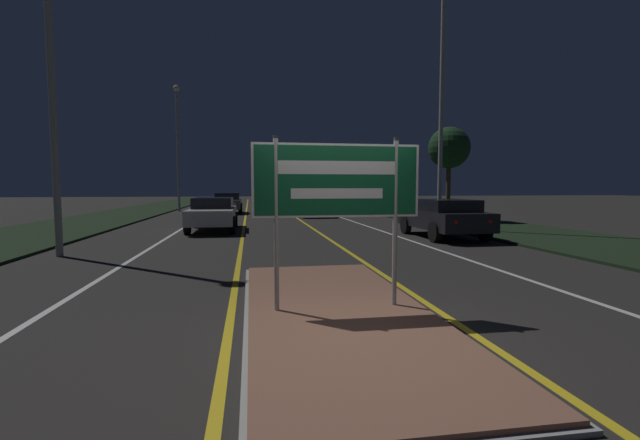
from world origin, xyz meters
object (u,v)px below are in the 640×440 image
(car_receding_0, at_px, (443,217))
(car_receding_3, at_px, (323,198))
(streetlight_left_near, at_px, (49,26))
(highway_sign, at_px, (337,187))
(car_approaching_1, at_px, (228,202))
(car_receding_1, at_px, (310,204))
(streetlight_right_near, at_px, (442,66))
(streetlight_left_far, at_px, (178,135))
(car_receding_2, at_px, (335,200))
(car_approaching_0, at_px, (213,213))

(car_receding_0, relative_size, car_receding_3, 1.08)
(streetlight_left_near, bearing_deg, highway_sign, -45.10)
(car_approaching_1, bearing_deg, car_receding_3, 52.30)
(car_receding_3, distance_m, car_approaching_1, 14.22)
(car_receding_1, relative_size, car_approaching_1, 1.09)
(highway_sign, height_order, streetlight_right_near, streetlight_right_near)
(streetlight_left_far, height_order, car_approaching_1, streetlight_left_far)
(streetlight_right_near, xyz_separation_m, car_receding_2, (-0.90, 17.75, -6.06))
(car_approaching_1, bearing_deg, streetlight_left_far, 139.76)
(streetlight_left_far, relative_size, car_approaching_0, 1.99)
(car_approaching_1, bearing_deg, highway_sign, -83.55)
(streetlight_left_near, distance_m, streetlight_right_near, 13.78)
(streetlight_left_far, bearing_deg, car_approaching_0, -76.07)
(highway_sign, height_order, car_approaching_0, highway_sign)
(streetlight_left_far, bearing_deg, streetlight_left_near, -89.20)
(highway_sign, xyz_separation_m, car_receding_2, (5.76, 28.77, -1.08))
(car_receding_0, xyz_separation_m, car_approaching_0, (-8.49, 3.96, -0.01))
(streetlight_left_near, height_order, car_receding_1, streetlight_left_near)
(highway_sign, relative_size, car_receding_0, 0.56)
(streetlight_left_far, height_order, car_receding_1, streetlight_left_far)
(car_receding_3, height_order, car_approaching_1, car_approaching_1)
(car_receding_3, distance_m, car_approaching_0, 24.79)
(streetlight_left_far, distance_m, car_approaching_0, 16.36)
(streetlight_right_near, height_order, car_receding_2, streetlight_right_near)
(car_receding_0, distance_m, car_approaching_0, 9.37)
(streetlight_right_near, height_order, car_receding_3, streetlight_right_near)
(car_approaching_0, bearing_deg, car_approaching_1, 90.03)
(streetlight_right_near, xyz_separation_m, car_receding_1, (-4.12, 9.77, -6.04))
(highway_sign, bearing_deg, streetlight_left_near, 134.90)
(car_approaching_0, xyz_separation_m, car_approaching_1, (-0.01, 11.96, 0.01))
(streetlight_left_near, xyz_separation_m, car_approaching_0, (3.45, 6.35, -5.16))
(car_receding_2, relative_size, car_approaching_1, 1.00)
(streetlight_left_far, bearing_deg, car_receding_3, 33.01)
(car_receding_0, bearing_deg, streetlight_left_near, -168.72)
(car_receding_2, relative_size, car_receding_3, 1.00)
(car_receding_2, xyz_separation_m, car_approaching_0, (-8.53, -16.18, -0.00))
(highway_sign, height_order, car_approaching_1, highway_sign)
(car_receding_1, bearing_deg, car_approaching_1, 144.78)
(streetlight_left_far, bearing_deg, car_approaching_1, -40.24)
(highway_sign, height_order, car_receding_0, highway_sign)
(streetlight_left_near, bearing_deg, car_receding_3, 67.67)
(highway_sign, bearing_deg, car_receding_1, 83.03)
(car_receding_2, bearing_deg, car_approaching_0, -117.81)
(highway_sign, height_order, streetlight_left_near, streetlight_left_near)
(car_receding_0, bearing_deg, streetlight_left_far, 122.67)
(streetlight_right_near, height_order, car_receding_0, streetlight_right_near)
(streetlight_left_near, distance_m, car_receding_3, 32.38)
(streetlight_left_near, bearing_deg, streetlight_right_near, 20.33)
(car_receding_3, xyz_separation_m, car_approaching_0, (-8.69, -23.22, 0.02))
(streetlight_left_far, height_order, car_receding_2, streetlight_left_far)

